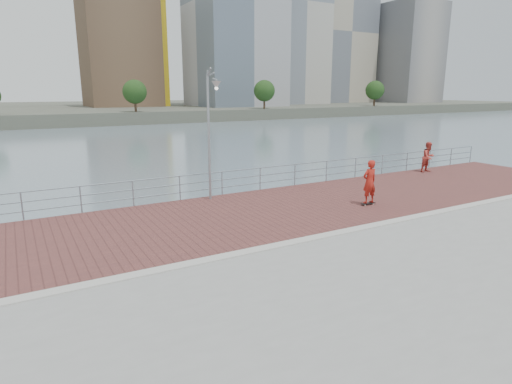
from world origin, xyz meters
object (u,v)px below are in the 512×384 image
bystander (428,157)px  guardrail (201,183)px  skateboarder (370,182)px  street_lamp (212,113)px

bystander → guardrail: bearing=176.3°
guardrail → skateboarder: bearing=-40.1°
street_lamp → bystander: 14.19m
skateboarder → bystander: size_ratio=1.03×
street_lamp → bystander: (13.88, -0.02, -2.93)m
bystander → street_lamp: bearing=179.9°
street_lamp → skateboarder: 7.23m
skateboarder → bystander: 9.28m
guardrail → bystander: (14.09, -0.91, 0.22)m
street_lamp → skateboarder: (5.43, -3.85, -2.82)m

